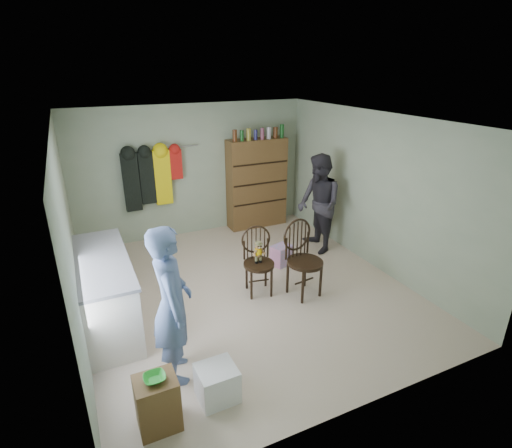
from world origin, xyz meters
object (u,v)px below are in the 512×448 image
chair_far (302,256)px  dresser (257,183)px  counter (106,292)px  chair_front (258,257)px

chair_far → dresser: bearing=69.9°
counter → chair_far: bearing=-8.8°
chair_front → chair_far: bearing=-18.5°
counter → chair_far: chair_far is taller
chair_front → dresser: 2.66m
chair_front → chair_far: chair_far is taller
chair_front → chair_far: (0.56, -0.31, 0.05)m
chair_front → chair_far: size_ratio=0.89×
dresser → chair_far: bearing=-101.5°
chair_front → dresser: (1.11, 2.39, 0.36)m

